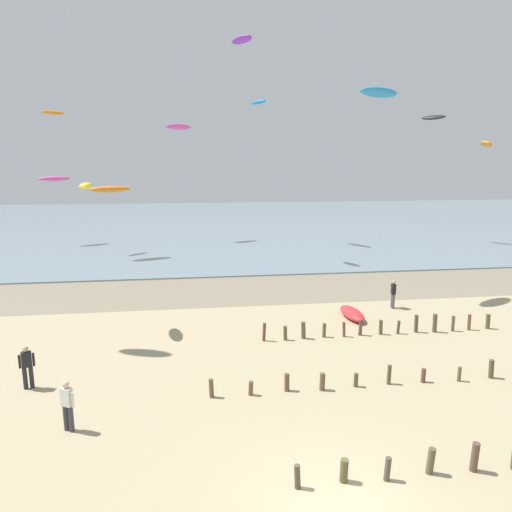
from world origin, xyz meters
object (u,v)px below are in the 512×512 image
kite_aloft_4 (379,92)px  kite_aloft_9 (242,40)px  grounded_kite (352,313)px  person_right_flank (393,293)px  person_by_waterline (27,366)px  kite_aloft_5 (259,102)px  kite_aloft_7 (110,189)px  kite_aloft_6 (85,186)px  kite_aloft_2 (52,113)px  kite_aloft_10 (434,117)px  kite_aloft_1 (178,127)px  kite_aloft_12 (54,179)px  kite_aloft_3 (486,144)px  person_mid_beach (67,404)px

kite_aloft_4 → kite_aloft_9: (-5.94, 22.17, 8.24)m
grounded_kite → person_right_flank: bearing=112.6°
person_right_flank → person_by_waterline: bearing=-156.9°
person_right_flank → kite_aloft_9: 32.69m
kite_aloft_5 → kite_aloft_7: (-12.93, 3.05, -7.27)m
kite_aloft_6 → kite_aloft_4: bearing=-85.1°
kite_aloft_2 → kite_aloft_10: bearing=-40.6°
person_by_waterline → kite_aloft_1: (5.09, 34.99, 11.55)m
kite_aloft_9 → kite_aloft_12: (-19.70, 1.15, -13.96)m
kite_aloft_3 → kite_aloft_6: 38.42m
kite_aloft_6 → kite_aloft_9: size_ratio=0.60×
kite_aloft_2 → kite_aloft_12: (-1.60, 4.60, -6.18)m
kite_aloft_2 → kite_aloft_9: 20.00m
person_by_waterline → grounded_kite: bearing=22.6°
kite_aloft_10 → kite_aloft_12: 40.43m
kite_aloft_4 → kite_aloft_10: bearing=-153.3°
kite_aloft_4 → kite_aloft_6: kite_aloft_4 is taller
kite_aloft_5 → kite_aloft_6: size_ratio=1.10×
kite_aloft_5 → kite_aloft_12: size_ratio=0.68×
kite_aloft_5 → kite_aloft_7: kite_aloft_5 is taller
person_mid_beach → grounded_kite: bearing=36.5°
kite_aloft_7 → kite_aloft_9: (12.68, 7.41, 14.67)m
person_by_waterline → person_right_flank: size_ratio=1.00×
person_right_flank → kite_aloft_7: 26.44m
person_by_waterline → kite_aloft_10: 45.60m
person_right_flank → kite_aloft_6: bearing=-176.0°
kite_aloft_1 → kite_aloft_12: 14.11m
kite_aloft_10 → kite_aloft_3: bearing=-11.5°
person_by_waterline → kite_aloft_4: (17.76, 10.59, 11.81)m
person_by_waterline → kite_aloft_5: size_ratio=0.80×
kite_aloft_3 → kite_aloft_9: kite_aloft_9 is taller
grounded_kite → kite_aloft_6: kite_aloft_6 is taller
person_by_waterline → kite_aloft_4: 23.81m
person_right_flank → grounded_kite: 3.40m
grounded_kite → kite_aloft_9: kite_aloft_9 is taller
kite_aloft_10 → kite_aloft_5: bearing=-108.9°
person_mid_beach → person_by_waterline: (-2.27, 3.21, 0.00)m
kite_aloft_4 → kite_aloft_5: kite_aloft_5 is taller
grounded_kite → kite_aloft_10: 31.98m
grounded_kite → kite_aloft_1: size_ratio=0.90×
kite_aloft_3 → kite_aloft_9: size_ratio=1.02×
person_by_waterline → kite_aloft_12: 35.34m
kite_aloft_6 → kite_aloft_10: kite_aloft_10 is taller
person_mid_beach → kite_aloft_2: bearing=104.7°
kite_aloft_6 → person_right_flank: bearing=-94.8°
grounded_kite → kite_aloft_6: bearing=-93.6°
kite_aloft_3 → kite_aloft_5: bearing=122.9°
kite_aloft_10 → grounded_kite: bearing=-75.7°
kite_aloft_6 → kite_aloft_10: 39.19m
kite_aloft_4 → kite_aloft_7: bearing=-65.9°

